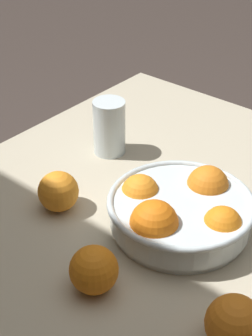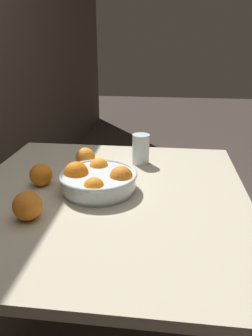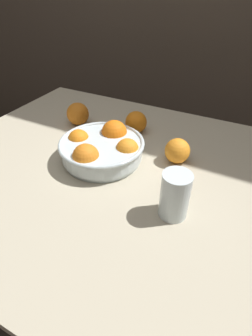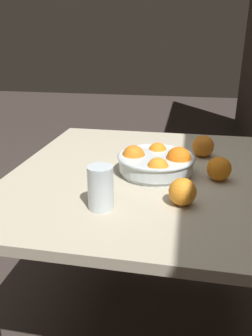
% 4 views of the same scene
% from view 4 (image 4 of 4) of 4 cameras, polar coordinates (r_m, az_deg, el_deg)
% --- Properties ---
extents(ground_plane, '(12.00, 12.00, 0.00)m').
position_cam_4_polar(ground_plane, '(1.57, 3.23, -25.67)').
color(ground_plane, '#3D332D').
extents(dining_table, '(1.00, 0.94, 0.72)m').
position_cam_4_polar(dining_table, '(1.18, 3.88, -4.31)').
color(dining_table, '#B7AD93').
rests_on(dining_table, ground_plane).
extents(fruit_bowl, '(0.26, 0.26, 0.10)m').
position_cam_4_polar(fruit_bowl, '(1.11, 5.32, 1.03)').
color(fruit_bowl, silver).
rests_on(fruit_bowl, dining_table).
extents(juice_glass, '(0.07, 0.07, 0.12)m').
position_cam_4_polar(juice_glass, '(0.88, -4.43, -3.82)').
color(juice_glass, '#F4A314').
rests_on(juice_glass, dining_table).
extents(orange_loose_near_bowl, '(0.08, 0.08, 0.08)m').
position_cam_4_polar(orange_loose_near_bowl, '(1.10, 15.90, -0.13)').
color(orange_loose_near_bowl, orange).
rests_on(orange_loose_near_bowl, dining_table).
extents(orange_loose_front, '(0.08, 0.08, 0.08)m').
position_cam_4_polar(orange_loose_front, '(1.30, 13.27, 3.73)').
color(orange_loose_front, orange).
rests_on(orange_loose_front, dining_table).
extents(orange_loose_aside, '(0.08, 0.08, 0.08)m').
position_cam_4_polar(orange_loose_aside, '(0.91, 9.81, -4.08)').
color(orange_loose_aside, orange).
rests_on(orange_loose_aside, dining_table).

